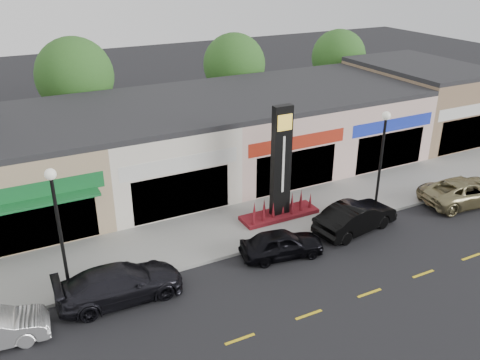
{
  "coord_description": "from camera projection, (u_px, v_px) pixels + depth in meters",
  "views": [
    {
      "loc": [
        -9.56,
        -15.84,
        12.84
      ],
      "look_at": [
        0.58,
        4.0,
        2.81
      ],
      "focal_mm": 38.0,
      "sensor_mm": 36.0,
      "label": 1
    }
  ],
  "objects": [
    {
      "name": "ground",
      "position": [
        270.0,
        275.0,
        22.1
      ],
      "size": [
        120.0,
        120.0,
        0.0
      ],
      "primitive_type": "plane",
      "color": "black",
      "rests_on": "ground"
    },
    {
      "name": "sidewalk",
      "position": [
        227.0,
        229.0,
        25.6
      ],
      "size": [
        52.0,
        4.3,
        0.15
      ],
      "primitive_type": "cube",
      "color": "gray",
      "rests_on": "ground"
    },
    {
      "name": "curb",
      "position": [
        247.0,
        250.0,
        23.77
      ],
      "size": [
        52.0,
        0.2,
        0.15
      ],
      "primitive_type": "cube",
      "color": "gray",
      "rests_on": "ground"
    },
    {
      "name": "shop_beige",
      "position": [
        24.0,
        168.0,
        26.89
      ],
      "size": [
        7.0,
        10.85,
        4.8
      ],
      "color": "tan",
      "rests_on": "ground"
    },
    {
      "name": "shop_cream",
      "position": [
        151.0,
        147.0,
        29.81
      ],
      "size": [
        7.0,
        10.01,
        4.8
      ],
      "color": "white",
      "rests_on": "ground"
    },
    {
      "name": "shop_pink_w",
      "position": [
        255.0,
        129.0,
        32.71
      ],
      "size": [
        7.0,
        10.01,
        4.8
      ],
      "color": "#C7A797",
      "rests_on": "ground"
    },
    {
      "name": "shop_pink_e",
      "position": [
        343.0,
        115.0,
        35.62
      ],
      "size": [
        7.0,
        10.01,
        4.8
      ],
      "color": "#C7A797",
      "rests_on": "ground"
    },
    {
      "name": "shop_tan",
      "position": [
        417.0,
        99.0,
        38.42
      ],
      "size": [
        7.0,
        10.01,
        5.3
      ],
      "color": "olive",
      "rests_on": "ground"
    },
    {
      "name": "tree_rear_west",
      "position": [
        75.0,
        76.0,
        34.13
      ],
      "size": [
        5.2,
        5.2,
        7.83
      ],
      "color": "#382619",
      "rests_on": "ground"
    },
    {
      "name": "tree_rear_mid",
      "position": [
        234.0,
        65.0,
        39.25
      ],
      "size": [
        4.8,
        4.8,
        7.29
      ],
      "color": "#382619",
      "rests_on": "ground"
    },
    {
      "name": "tree_rear_east",
      "position": [
        338.0,
        57.0,
        43.5
      ],
      "size": [
        4.6,
        4.6,
        6.94
      ],
      "color": "#382619",
      "rests_on": "ground"
    },
    {
      "name": "lamp_west_near",
      "position": [
        58.0,
        220.0,
        19.38
      ],
      "size": [
        0.44,
        0.44,
        5.47
      ],
      "color": "black",
      "rests_on": "sidewalk"
    },
    {
      "name": "lamp_east_near",
      "position": [
        382.0,
        152.0,
        26.02
      ],
      "size": [
        0.44,
        0.44,
        5.47
      ],
      "color": "black",
      "rests_on": "sidewalk"
    },
    {
      "name": "pylon_sign",
      "position": [
        280.0,
        179.0,
        25.82
      ],
      "size": [
        4.2,
        1.3,
        6.0
      ],
      "color": "#560E1B",
      "rests_on": "sidewalk"
    },
    {
      "name": "car_dark_sedan",
      "position": [
        120.0,
        283.0,
        20.29
      ],
      "size": [
        2.16,
        5.08,
        1.46
      ],
      "primitive_type": "imported",
      "rotation": [
        0.0,
        0.0,
        1.55
      ],
      "color": "black",
      "rests_on": "ground"
    },
    {
      "name": "car_black_sedan",
      "position": [
        282.0,
        244.0,
        23.2
      ],
      "size": [
        2.19,
        4.06,
        1.31
      ],
      "primitive_type": "imported",
      "rotation": [
        0.0,
        0.0,
        1.4
      ],
      "color": "black",
      "rests_on": "ground"
    },
    {
      "name": "car_black_conv",
      "position": [
        356.0,
        217.0,
        25.31
      ],
      "size": [
        2.31,
        4.78,
        1.51
      ],
      "primitive_type": "imported",
      "rotation": [
        0.0,
        0.0,
        1.73
      ],
      "color": "black",
      "rests_on": "ground"
    },
    {
      "name": "car_gold_suv",
      "position": [
        466.0,
        191.0,
        28.13
      ],
      "size": [
        3.04,
        5.46,
        1.45
      ],
      "primitive_type": "imported",
      "rotation": [
        0.0,
        0.0,
        1.44
      ],
      "color": "#8F855B",
      "rests_on": "ground"
    }
  ]
}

